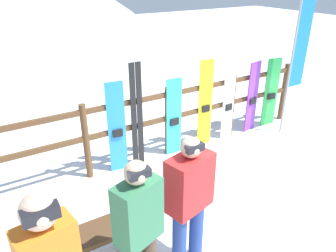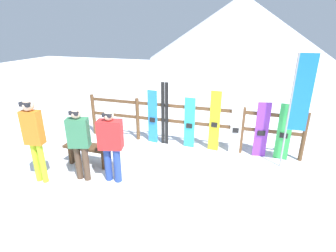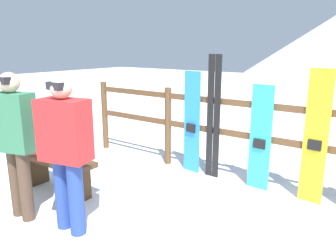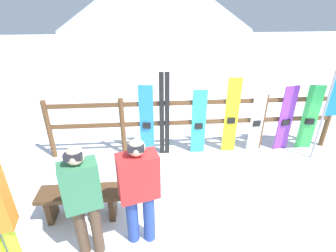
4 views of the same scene
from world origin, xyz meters
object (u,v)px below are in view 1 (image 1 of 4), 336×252
person_plaid_green (139,226)px  snowboard_purple (252,97)px  bench (95,241)px  snowboard_blue (117,128)px  snowboard_yellow (205,104)px  rental_flag (298,52)px  snowboard_white (228,103)px  person_red (189,197)px  ski_pair_black (137,116)px  snowboard_green (271,93)px  snowboard_cyan (174,118)px

person_plaid_green → snowboard_purple: bearing=32.2°
bench → snowboard_blue: 1.93m
snowboard_yellow → rental_flag: bearing=-12.6°
person_plaid_green → snowboard_white: 3.70m
person_red → person_plaid_green: bearing=-167.2°
ski_pair_black → snowboard_green: (2.97, -0.00, -0.16)m
snowboard_purple → rental_flag: rental_flag is taller
bench → snowboard_cyan: (1.99, 1.63, 0.33)m
person_plaid_green → snowboard_cyan: size_ratio=1.15×
snowboard_yellow → snowboard_purple: bearing=-0.0°
snowboard_white → snowboard_purple: (0.60, 0.00, 0.00)m
snowboard_yellow → snowboard_purple: snowboard_yellow is taller
person_plaid_green → snowboard_purple: (3.55, 2.23, -0.22)m
snowboard_purple → rental_flag: (0.60, -0.39, 0.88)m
snowboard_white → ski_pair_black: bearing=179.9°
person_plaid_green → snowboard_cyan: (1.76, 2.23, -0.23)m
snowboard_blue → snowboard_cyan: (1.03, -0.00, -0.06)m
snowboard_cyan → ski_pair_black: bearing=179.7°
ski_pair_black → snowboard_white: size_ratio=1.24×
snowboard_purple → bench: bearing=-156.7°
snowboard_blue → snowboard_green: snowboard_blue is taller
snowboard_yellow → rental_flag: 1.95m
snowboard_white → rental_flag: 1.54m
ski_pair_black → rental_flag: 3.18m
snowboard_blue → rental_flag: size_ratio=0.58×
snowboard_yellow → snowboard_green: snowboard_yellow is taller
bench → snowboard_green: (4.28, 1.63, 0.35)m
ski_pair_black → snowboard_white: ski_pair_black is taller
bench → person_plaid_green: bearing=-68.8°
snowboard_purple → snowboard_green: 0.50m
snowboard_yellow → snowboard_white: bearing=-0.0°
ski_pair_black → snowboard_purple: size_ratio=1.23×
snowboard_purple → snowboard_yellow: bearing=180.0°
ski_pair_black → snowboard_green: 2.97m
bench → rental_flag: bearing=15.8°
snowboard_white → bench: bearing=-152.8°
bench → person_red: (0.86, -0.46, 0.53)m
snowboard_cyan → snowboard_yellow: size_ratio=0.86×
person_red → ski_pair_black: 2.14m
snowboard_blue → snowboard_green: bearing=-0.0°
snowboard_cyan → snowboard_yellow: bearing=0.0°
snowboard_yellow → snowboard_purple: 1.14m
bench → snowboard_purple: snowboard_purple is taller
person_plaid_green → snowboard_purple: size_ratio=1.13×
ski_pair_black → snowboard_yellow: 1.33m
snowboard_cyan → snowboard_purple: 1.79m
ski_pair_black → snowboard_purple: ski_pair_black is taller
snowboard_cyan → snowboard_white: size_ratio=0.98×
snowboard_blue → snowboard_white: snowboard_blue is taller
person_red → snowboard_purple: 3.59m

